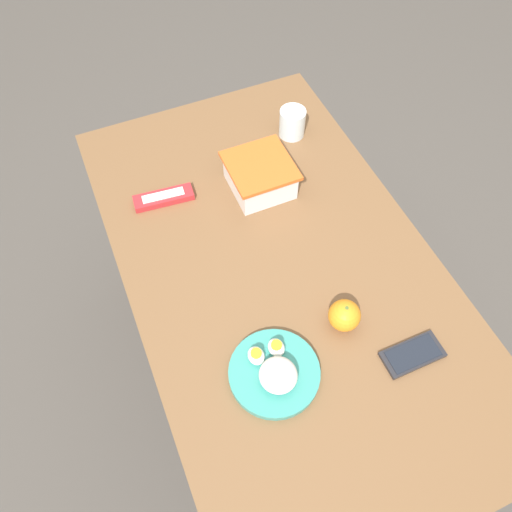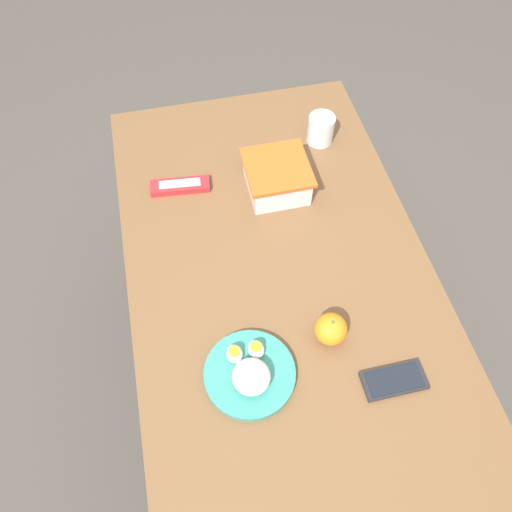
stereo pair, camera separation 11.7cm
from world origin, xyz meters
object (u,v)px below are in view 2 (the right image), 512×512
Objects in this scene: rice_plate at (250,373)px; candy_bar at (180,186)px; food_container at (277,179)px; cell_phone at (394,380)px; orange_fruit at (331,329)px; drinking_glass at (321,129)px.

rice_plate is 0.55m from candy_bar.
food_container is 0.87× the size of rice_plate.
candy_bar is at bearing -102.88° from food_container.
food_container is at bearing 159.94° from rice_plate.
cell_phone is at bearing 75.19° from rice_plate.
drinking_glass is at bearing 165.32° from orange_fruit.
cell_phone is 1.62× the size of drinking_glass.
orange_fruit is 0.37× the size of rice_plate.
food_container is 1.25× the size of cell_phone.
orange_fruit is 0.87× the size of drinking_glass.
orange_fruit is 0.61m from drinking_glass.
candy_bar is at bearing -150.00° from cell_phone.
orange_fruit is (0.44, 0.01, -0.00)m from food_container.
orange_fruit is at bearing 1.35° from food_container.
drinking_glass is (-0.71, 0.05, 0.04)m from cell_phone.
orange_fruit is at bearing 27.61° from candy_bar.
orange_fruit is at bearing -14.68° from drinking_glass.
cell_phone is at bearing 11.10° from food_container.
food_container reaches higher than candy_bar.
drinking_glass is at bearing 132.24° from food_container.
drinking_glass reaches higher than cell_phone.
cell_phone is (0.08, 0.29, -0.01)m from rice_plate.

